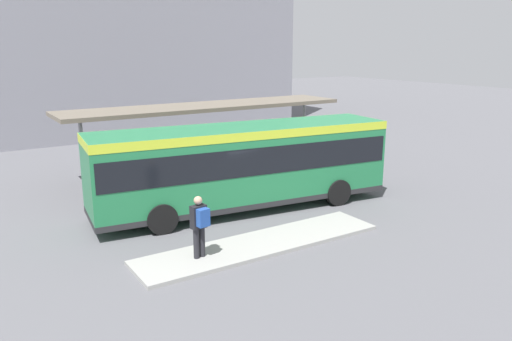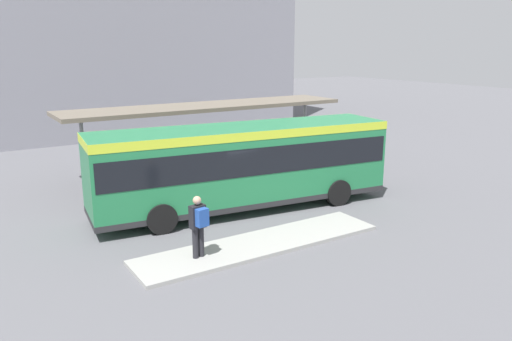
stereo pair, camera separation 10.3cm
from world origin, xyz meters
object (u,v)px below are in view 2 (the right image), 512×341
(pedestrian_waiting, at_px, (199,223))
(potted_planter_far_side, at_px, (217,167))
(city_bus, at_px, (243,161))
(potted_planter_near_shelter, at_px, (293,158))
(bicycle_yellow, at_px, (330,153))
(bicycle_black, at_px, (340,156))

(pedestrian_waiting, bearing_deg, potted_planter_far_side, -39.99)
(city_bus, relative_size, potted_planter_near_shelter, 8.56)
(potted_planter_near_shelter, relative_size, potted_planter_far_side, 0.91)
(potted_planter_near_shelter, xyz_separation_m, potted_planter_far_side, (-4.16, 0.00, 0.08))
(potted_planter_far_side, bearing_deg, bicycle_yellow, 7.48)
(city_bus, height_order, bicycle_yellow, city_bus)
(bicycle_yellow, bearing_deg, bicycle_black, 173.59)
(bicycle_black, relative_size, potted_planter_far_side, 1.17)
(city_bus, distance_m, potted_planter_near_shelter, 6.20)
(pedestrian_waiting, distance_m, potted_planter_near_shelter, 10.93)
(pedestrian_waiting, height_order, potted_planter_near_shelter, pedestrian_waiting)
(pedestrian_waiting, relative_size, bicycle_black, 1.05)
(pedestrian_waiting, bearing_deg, bicycle_yellow, -64.23)
(bicycle_yellow, relative_size, potted_planter_near_shelter, 1.29)
(potted_planter_far_side, bearing_deg, bicycle_black, 1.27)
(potted_planter_far_side, bearing_deg, pedestrian_waiting, -121.34)
(city_bus, xyz_separation_m, potted_planter_far_side, (0.76, 3.60, -1.07))
(bicycle_yellow, relative_size, potted_planter_far_side, 1.17)
(city_bus, height_order, potted_planter_far_side, city_bus)
(bicycle_yellow, xyz_separation_m, potted_planter_near_shelter, (-3.17, -0.96, 0.31))
(potted_planter_near_shelter, bearing_deg, potted_planter_far_side, 179.98)
(city_bus, bearing_deg, bicycle_black, 31.67)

